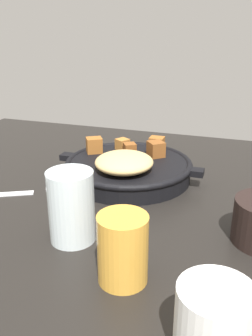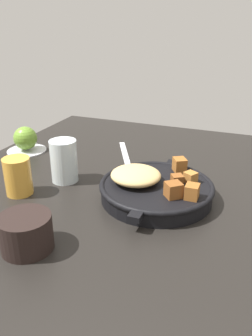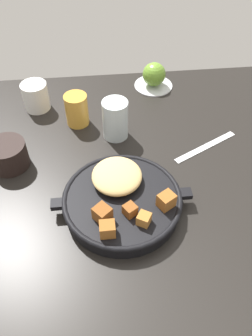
{
  "view_description": "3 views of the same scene",
  "coord_description": "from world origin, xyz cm",
  "px_view_note": "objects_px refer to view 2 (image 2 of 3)",
  "views": [
    {
      "loc": [
        -18.1,
        54.22,
        28.67
      ],
      "look_at": [
        -0.37,
        2.01,
        6.82
      ],
      "focal_mm": 38.71,
      "sensor_mm": 36.0,
      "label": 1
    },
    {
      "loc": [
        -61.28,
        -27.44,
        36.7
      ],
      "look_at": [
        1.26,
        -2.71,
        6.99
      ],
      "focal_mm": 36.29,
      "sensor_mm": 36.0,
      "label": 2
    },
    {
      "loc": [
        -0.81,
        -52.87,
        59.35
      ],
      "look_at": [
        4.51,
        -1.83,
        4.36
      ],
      "focal_mm": 36.49,
      "sensor_mm": 36.0,
      "label": 3
    }
  ],
  "objects_px": {
    "cast_iron_skillet": "(155,188)",
    "water_glass_tall": "(64,161)",
    "coffee_mug_dark": "(26,233)",
    "butter_knife": "(125,153)",
    "juice_glass_amber": "(18,176)",
    "red_apple": "(25,138)"
  },
  "relations": [
    {
      "from": "coffee_mug_dark",
      "to": "cast_iron_skillet",
      "type": "bearing_deg",
      "value": -30.97
    },
    {
      "from": "red_apple",
      "to": "water_glass_tall",
      "type": "bearing_deg",
      "value": -121.97
    },
    {
      "from": "water_glass_tall",
      "to": "juice_glass_amber",
      "type": "bearing_deg",
      "value": 147.71
    },
    {
      "from": "cast_iron_skillet",
      "to": "juice_glass_amber",
      "type": "relative_size",
      "value": 3.43
    },
    {
      "from": "red_apple",
      "to": "juice_glass_amber",
      "type": "height_order",
      "value": "juice_glass_amber"
    },
    {
      "from": "cast_iron_skillet",
      "to": "red_apple",
      "type": "distance_m",
      "value": 0.47
    },
    {
      "from": "water_glass_tall",
      "to": "juice_glass_amber",
      "type": "distance_m",
      "value": 0.12
    },
    {
      "from": "coffee_mug_dark",
      "to": "juice_glass_amber",
      "type": "xyz_separation_m",
      "value": [
        0.16,
        0.14,
        0.01
      ]
    },
    {
      "from": "juice_glass_amber",
      "to": "coffee_mug_dark",
      "type": "bearing_deg",
      "value": -138.97
    },
    {
      "from": "butter_knife",
      "to": "coffee_mug_dark",
      "type": "xyz_separation_m",
      "value": [
        -0.48,
        -0.01,
        0.03
      ]
    },
    {
      "from": "cast_iron_skillet",
      "to": "water_glass_tall",
      "type": "xyz_separation_m",
      "value": [
        0.01,
        0.23,
        0.03
      ]
    },
    {
      "from": "red_apple",
      "to": "cast_iron_skillet",
      "type": "bearing_deg",
      "value": -107.4
    },
    {
      "from": "cast_iron_skillet",
      "to": "butter_knife",
      "type": "distance_m",
      "value": 0.28
    },
    {
      "from": "cast_iron_skillet",
      "to": "red_apple",
      "type": "relative_size",
      "value": 4.26
    },
    {
      "from": "butter_knife",
      "to": "juice_glass_amber",
      "type": "distance_m",
      "value": 0.35
    },
    {
      "from": "cast_iron_skillet",
      "to": "water_glass_tall",
      "type": "bearing_deg",
      "value": 88.49
    },
    {
      "from": "butter_knife",
      "to": "water_glass_tall",
      "type": "relative_size",
      "value": 1.84
    },
    {
      "from": "coffee_mug_dark",
      "to": "juice_glass_amber",
      "type": "distance_m",
      "value": 0.22
    },
    {
      "from": "cast_iron_skillet",
      "to": "water_glass_tall",
      "type": "relative_size",
      "value": 2.84
    },
    {
      "from": "butter_knife",
      "to": "coffee_mug_dark",
      "type": "bearing_deg",
      "value": 153.8
    },
    {
      "from": "cast_iron_skillet",
      "to": "coffee_mug_dark",
      "type": "relative_size",
      "value": 3.24
    },
    {
      "from": "butter_knife",
      "to": "cast_iron_skillet",
      "type": "bearing_deg",
      "value": -172.01
    }
  ]
}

